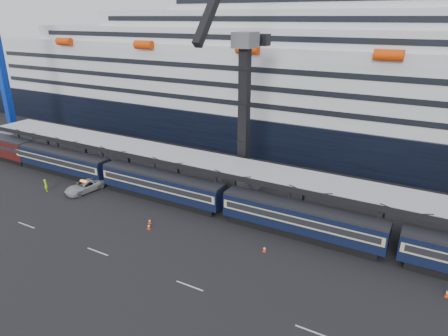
% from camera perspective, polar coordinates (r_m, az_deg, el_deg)
% --- Properties ---
extents(ground, '(260.00, 260.00, 0.00)m').
position_cam_1_polar(ground, '(38.31, 17.51, -18.84)').
color(ground, black).
rests_on(ground, ground).
extents(train, '(133.05, 3.00, 4.05)m').
position_cam_1_polar(train, '(46.06, 14.93, -7.99)').
color(train, black).
rests_on(train, ground).
extents(canopy, '(130.00, 6.25, 5.53)m').
position_cam_1_polar(canopy, '(47.66, 21.93, -3.76)').
color(canopy, '#A0A2A8').
rests_on(canopy, ground).
extents(cruise_ship, '(214.09, 28.84, 34.00)m').
position_cam_1_polar(cruise_ship, '(76.72, 25.49, 10.22)').
color(cruise_ship, black).
rests_on(cruise_ship, ground).
extents(crane_dark_near, '(4.50, 17.75, 35.08)m').
position_cam_1_polar(crane_dark_near, '(55.29, 2.70, 8.35)').
color(crane_dark_near, '#505258').
rests_on(crane_dark_near, ground).
extents(pickup_truck, '(3.38, 6.00, 1.58)m').
position_cam_1_polar(pickup_truck, '(61.31, -19.34, -2.51)').
color(pickup_truck, '#A4A7AC').
rests_on(pickup_truck, ground).
extents(worker, '(0.79, 0.64, 1.87)m').
position_cam_1_polar(worker, '(63.44, -24.10, -2.27)').
color(worker, '#BDFF0D').
rests_on(worker, ground).
extents(traffic_cone_a, '(0.39, 0.39, 0.78)m').
position_cam_1_polar(traffic_cone_a, '(62.13, -20.04, -2.70)').
color(traffic_cone_a, '#E93D07').
rests_on(traffic_cone_a, ground).
extents(traffic_cone_b, '(0.38, 0.38, 0.76)m').
position_cam_1_polar(traffic_cone_b, '(49.03, -10.70, -8.19)').
color(traffic_cone_b, '#E93D07').
rests_on(traffic_cone_b, ground).
extents(traffic_cone_c, '(0.36, 0.36, 0.73)m').
position_cam_1_polar(traffic_cone_c, '(50.21, -10.58, -7.46)').
color(traffic_cone_c, '#E93D07').
rests_on(traffic_cone_c, ground).
extents(traffic_cone_d, '(0.36, 0.36, 0.72)m').
position_cam_1_polar(traffic_cone_d, '(44.22, 5.81, -11.40)').
color(traffic_cone_d, '#E93D07').
rests_on(traffic_cone_d, ground).
extents(traffic_cone_e, '(0.42, 0.42, 0.85)m').
position_cam_1_polar(traffic_cone_e, '(42.97, 29.34, -15.29)').
color(traffic_cone_e, '#E93D07').
rests_on(traffic_cone_e, ground).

